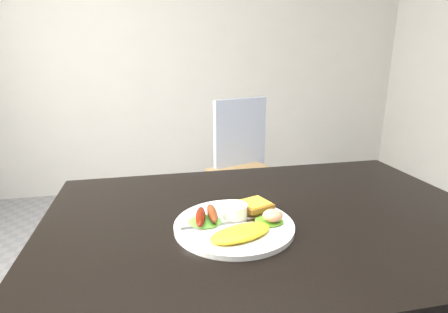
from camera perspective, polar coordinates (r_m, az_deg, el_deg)
room_back_panel at (r=3.09m, az=-6.73°, el=19.51°), size 4.00×0.04×2.70m
dining_table at (r=0.97m, az=7.63°, el=-10.47°), size 1.20×0.80×0.04m
dining_chair at (r=2.17m, az=3.73°, el=-3.12°), size 0.49×0.49×0.05m
person at (r=1.45m, az=1.97°, el=0.46°), size 0.60×0.45×1.54m
plate at (r=0.89m, az=1.64°, el=-11.24°), size 0.30×0.30×0.01m
lettuce_left at (r=0.89m, az=-3.15°, el=-10.53°), size 0.10×0.10×0.01m
lettuce_right at (r=0.90m, az=7.37°, el=-10.38°), size 0.08×0.07×0.01m
omelette at (r=0.82m, az=2.73°, el=-12.37°), size 0.17×0.12×0.02m
sausage_a at (r=0.87m, az=-3.87°, el=-9.76°), size 0.04×0.11×0.03m
sausage_b at (r=0.89m, az=-1.93°, el=-9.23°), size 0.03×0.10×0.02m
ramekin at (r=0.91m, az=1.78°, el=-8.96°), size 0.08×0.08×0.04m
toast_a at (r=0.95m, az=3.38°, el=-8.48°), size 0.10×0.10×0.01m
toast_b at (r=0.94m, az=5.11°, el=-7.89°), size 0.10×0.10×0.01m
potato_salad at (r=0.88m, az=7.95°, el=-9.49°), size 0.06×0.06×0.03m
fork at (r=0.87m, az=-1.07°, el=-11.16°), size 0.18×0.02×0.00m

